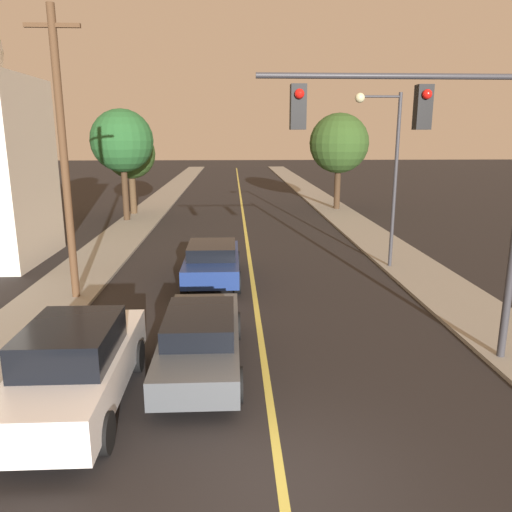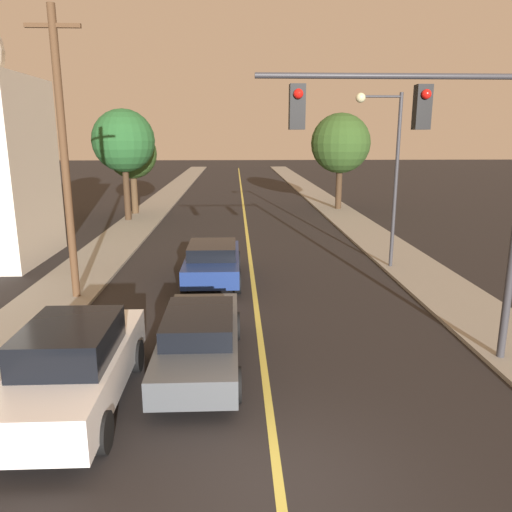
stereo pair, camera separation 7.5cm
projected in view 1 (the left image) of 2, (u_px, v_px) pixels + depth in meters
ground_plane at (282, 488)px, 7.56m from camera, size 200.00×200.00×0.00m
road_surface at (241, 197)px, 42.49m from camera, size 10.38×80.00×0.01m
sidewalk_left at (165, 197)px, 42.18m from camera, size 2.50×80.00×0.12m
sidewalk_right at (316, 196)px, 42.77m from camera, size 2.50×80.00×0.12m
car_near_lane_front at (201, 337)px, 11.30m from camera, size 1.85×5.09×1.38m
car_near_lane_second at (212, 261)px, 18.01m from camera, size 2.02×4.78×1.44m
car_outer_lane_front at (76, 366)px, 9.56m from camera, size 1.94×4.80×1.78m
traffic_signal_mast at (440, 154)px, 10.58m from camera, size 5.88×0.42×6.50m
streetlamp_right at (386, 157)px, 18.86m from camera, size 1.77×0.36×6.60m
utility_pole_left at (64, 154)px, 15.07m from camera, size 1.60×0.24×8.72m
tree_left_near at (122, 141)px, 29.50m from camera, size 3.69×3.69×6.58m
tree_left_far at (130, 154)px, 32.21m from camera, size 3.19×3.19×5.47m
tree_right_near at (339, 144)px, 34.22m from camera, size 4.06×4.06×6.54m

